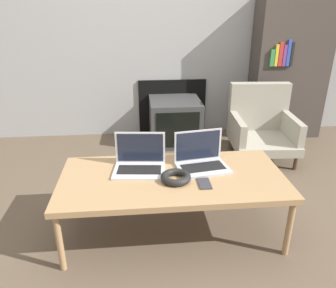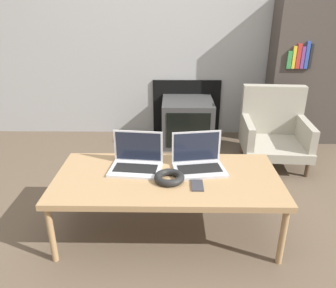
# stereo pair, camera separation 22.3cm
# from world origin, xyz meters

# --- Properties ---
(ground_plane) EXTENTS (14.00, 14.00, 0.00)m
(ground_plane) POSITION_xyz_m (0.00, 0.00, 0.00)
(ground_plane) COLOR brown
(wall_back) EXTENTS (7.00, 0.08, 2.60)m
(wall_back) POSITION_xyz_m (0.00, 1.89, 1.29)
(wall_back) COLOR #999999
(wall_back) RESTS_ON ground_plane
(table) EXTENTS (1.37, 0.64, 0.40)m
(table) POSITION_xyz_m (0.00, 0.10, 0.37)
(table) COLOR #9E7A51
(table) RESTS_ON ground_plane
(laptop_left) EXTENTS (0.34, 0.25, 0.23)m
(laptop_left) POSITION_xyz_m (-0.20, 0.22, 0.45)
(laptop_left) COLOR silver
(laptop_left) RESTS_ON table
(laptop_right) EXTENTS (0.35, 0.27, 0.23)m
(laptop_right) POSITION_xyz_m (0.19, 0.22, 0.45)
(laptop_right) COLOR #B2B2B7
(laptop_right) RESTS_ON table
(headphones) EXTENTS (0.18, 0.18, 0.04)m
(headphones) POSITION_xyz_m (0.01, 0.05, 0.42)
(headphones) COLOR black
(headphones) RESTS_ON table
(phone) EXTENTS (0.07, 0.12, 0.01)m
(phone) POSITION_xyz_m (0.17, -0.01, 0.41)
(phone) COLOR #333338
(phone) RESTS_ON table
(tv) EXTENTS (0.51, 0.52, 0.46)m
(tv) POSITION_xyz_m (0.18, 1.58, 0.23)
(tv) COLOR #383838
(tv) RESTS_ON ground_plane
(armchair) EXTENTS (0.60, 0.60, 0.68)m
(armchair) POSITION_xyz_m (0.95, 1.17, 0.31)
(armchair) COLOR gray
(armchair) RESTS_ON ground_plane
(bookshelf) EXTENTS (0.76, 0.32, 1.44)m
(bookshelf) POSITION_xyz_m (1.40, 1.69, 0.72)
(bookshelf) COLOR #3F3833
(bookshelf) RESTS_ON ground_plane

